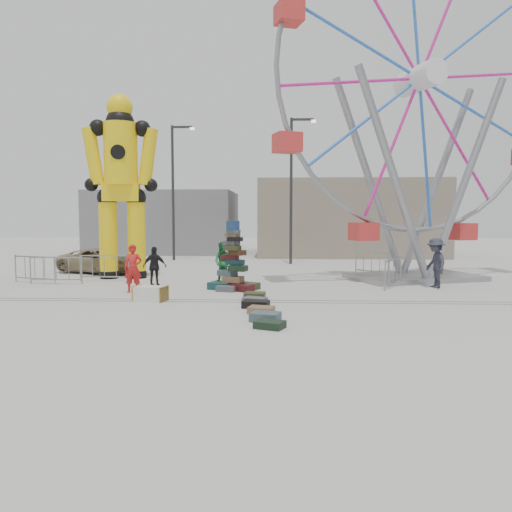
{
  "coord_description": "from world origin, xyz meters",
  "views": [
    {
      "loc": [
        2.35,
        -14.72,
        2.71
      ],
      "look_at": [
        1.56,
        2.34,
        1.31
      ],
      "focal_mm": 35.0,
      "sensor_mm": 36.0,
      "label": 1
    }
  ],
  "objects_px": {
    "barricade_dummy_c": "(104,268)",
    "barricade_wheel_front": "(393,273)",
    "lamp_post_right": "(293,183)",
    "pedestrian_black": "(155,266)",
    "ferris_wheel": "(419,105)",
    "crash_test_dummy": "(121,179)",
    "barricade_dummy_b": "(56,270)",
    "pedestrian_green": "(223,262)",
    "suitcase_tower": "(233,270)",
    "steamer_trunk": "(150,294)",
    "lamp_post_left": "(174,185)",
    "pedestrian_grey": "(436,263)",
    "barricade_dummy_a": "(35,269)",
    "pedestrian_red": "(133,268)",
    "barricade_wheel_back": "(371,263)",
    "parked_suv": "(100,261)"
  },
  "relations": [
    {
      "from": "barricade_wheel_front",
      "to": "pedestrian_grey",
      "type": "relative_size",
      "value": 1.07
    },
    {
      "from": "ferris_wheel",
      "to": "steamer_trunk",
      "type": "relative_size",
      "value": 14.71
    },
    {
      "from": "lamp_post_left",
      "to": "steamer_trunk",
      "type": "distance_m",
      "value": 15.05
    },
    {
      "from": "lamp_post_right",
      "to": "barricade_dummy_a",
      "type": "relative_size",
      "value": 4.0
    },
    {
      "from": "barricade_wheel_back",
      "to": "parked_suv",
      "type": "distance_m",
      "value": 12.55
    },
    {
      "from": "lamp_post_right",
      "to": "barricade_dummy_b",
      "type": "relative_size",
      "value": 4.0
    },
    {
      "from": "lamp_post_left",
      "to": "barricade_dummy_a",
      "type": "xyz_separation_m",
      "value": [
        -3.51,
        -10.32,
        -3.93
      ]
    },
    {
      "from": "crash_test_dummy",
      "to": "barricade_dummy_b",
      "type": "xyz_separation_m",
      "value": [
        -2.05,
        -1.97,
        -3.67
      ]
    },
    {
      "from": "barricade_dummy_c",
      "to": "lamp_post_right",
      "type": "bearing_deg",
      "value": 43.43
    },
    {
      "from": "crash_test_dummy",
      "to": "barricade_dummy_b",
      "type": "distance_m",
      "value": 4.64
    },
    {
      "from": "pedestrian_green",
      "to": "barricade_dummy_c",
      "type": "bearing_deg",
      "value": -166.2
    },
    {
      "from": "barricade_dummy_a",
      "to": "barricade_dummy_b",
      "type": "relative_size",
      "value": 1.0
    },
    {
      "from": "ferris_wheel",
      "to": "crash_test_dummy",
      "type": "bearing_deg",
      "value": 160.94
    },
    {
      "from": "lamp_post_right",
      "to": "suitcase_tower",
      "type": "bearing_deg",
      "value": -103.9
    },
    {
      "from": "suitcase_tower",
      "to": "pedestrian_green",
      "type": "xyz_separation_m",
      "value": [
        -0.57,
        1.77,
        0.12
      ]
    },
    {
      "from": "barricade_wheel_front",
      "to": "pedestrian_red",
      "type": "distance_m",
      "value": 9.56
    },
    {
      "from": "barricade_wheel_front",
      "to": "barricade_wheel_back",
      "type": "distance_m",
      "value": 3.77
    },
    {
      "from": "barricade_dummy_b",
      "to": "pedestrian_red",
      "type": "distance_m",
      "value": 4.15
    },
    {
      "from": "barricade_dummy_b",
      "to": "pedestrian_green",
      "type": "distance_m",
      "value": 6.57
    },
    {
      "from": "barricade_dummy_c",
      "to": "barricade_wheel_front",
      "type": "relative_size",
      "value": 1.0
    },
    {
      "from": "barricade_wheel_front",
      "to": "pedestrian_black",
      "type": "xyz_separation_m",
      "value": [
        -9.02,
        -0.17,
        0.21
      ]
    },
    {
      "from": "suitcase_tower",
      "to": "crash_test_dummy",
      "type": "distance_m",
      "value": 6.87
    },
    {
      "from": "crash_test_dummy",
      "to": "pedestrian_red",
      "type": "distance_m",
      "value": 5.41
    },
    {
      "from": "crash_test_dummy",
      "to": "barricade_dummy_a",
      "type": "distance_m",
      "value": 5.06
    },
    {
      "from": "ferris_wheel",
      "to": "barricade_dummy_a",
      "type": "height_order",
      "value": "ferris_wheel"
    },
    {
      "from": "suitcase_tower",
      "to": "parked_suv",
      "type": "xyz_separation_m",
      "value": [
        -6.71,
        4.9,
        -0.13
      ]
    },
    {
      "from": "pedestrian_green",
      "to": "steamer_trunk",
      "type": "bearing_deg",
      "value": -95.81
    },
    {
      "from": "suitcase_tower",
      "to": "steamer_trunk",
      "type": "bearing_deg",
      "value": -108.78
    },
    {
      "from": "steamer_trunk",
      "to": "parked_suv",
      "type": "height_order",
      "value": "parked_suv"
    },
    {
      "from": "barricade_dummy_b",
      "to": "barricade_dummy_a",
      "type": "bearing_deg",
      "value": 158.89
    },
    {
      "from": "barricade_dummy_a",
      "to": "pedestrian_black",
      "type": "height_order",
      "value": "pedestrian_black"
    },
    {
      "from": "barricade_dummy_b",
      "to": "ferris_wheel",
      "type": "bearing_deg",
      "value": 4.2
    },
    {
      "from": "suitcase_tower",
      "to": "parked_suv",
      "type": "relative_size",
      "value": 0.61
    },
    {
      "from": "crash_test_dummy",
      "to": "lamp_post_left",
      "type": "bearing_deg",
      "value": 78.08
    },
    {
      "from": "barricade_wheel_back",
      "to": "pedestrian_black",
      "type": "bearing_deg",
      "value": -101.36
    },
    {
      "from": "pedestrian_grey",
      "to": "lamp_post_right",
      "type": "bearing_deg",
      "value": -159.17
    },
    {
      "from": "barricade_dummy_a",
      "to": "barricade_wheel_front",
      "type": "distance_m",
      "value": 14.08
    },
    {
      "from": "ferris_wheel",
      "to": "pedestrian_black",
      "type": "height_order",
      "value": "ferris_wheel"
    },
    {
      "from": "crash_test_dummy",
      "to": "pedestrian_red",
      "type": "relative_size",
      "value": 4.72
    },
    {
      "from": "barricade_dummy_c",
      "to": "barricade_dummy_b",
      "type": "bearing_deg",
      "value": -148.77
    },
    {
      "from": "lamp_post_left",
      "to": "pedestrian_grey",
      "type": "height_order",
      "value": "lamp_post_left"
    },
    {
      "from": "barricade_wheel_back",
      "to": "pedestrian_grey",
      "type": "relative_size",
      "value": 1.07
    },
    {
      "from": "pedestrian_red",
      "to": "parked_suv",
      "type": "height_order",
      "value": "pedestrian_red"
    },
    {
      "from": "pedestrian_black",
      "to": "barricade_dummy_b",
      "type": "bearing_deg",
      "value": -7.36
    },
    {
      "from": "lamp_post_left",
      "to": "barricade_wheel_back",
      "type": "relative_size",
      "value": 4.0
    },
    {
      "from": "lamp_post_right",
      "to": "crash_test_dummy",
      "type": "distance_m",
      "value": 10.0
    },
    {
      "from": "lamp_post_right",
      "to": "pedestrian_black",
      "type": "xyz_separation_m",
      "value": [
        -5.47,
        -9.06,
        -3.72
      ]
    },
    {
      "from": "lamp_post_left",
      "to": "pedestrian_green",
      "type": "bearing_deg",
      "value": -67.96
    },
    {
      "from": "barricade_wheel_back",
      "to": "pedestrian_red",
      "type": "distance_m",
      "value": 10.77
    },
    {
      "from": "barricade_dummy_a",
      "to": "pedestrian_grey",
      "type": "height_order",
      "value": "pedestrian_grey"
    }
  ]
}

